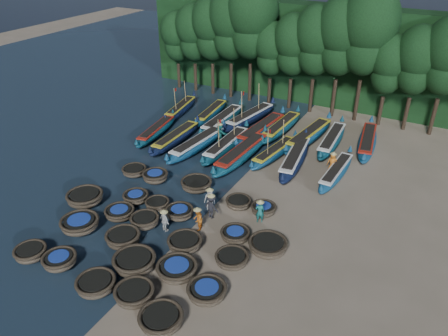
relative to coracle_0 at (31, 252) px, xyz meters
The scene contains 63 objects.
ground 11.54m from the coracle_0, 54.71° to the left, with size 120.00×120.00×0.00m, color #7E6F5C.
foliage_wall 33.89m from the coracle_0, 78.56° to the left, with size 40.00×3.00×10.00m, color black.
coracle_0 is the anchor object (origin of this frame).
coracle_1 2.02m from the coracle_0, ahead, with size 2.09×2.09×0.73m.
coracle_2 5.11m from the coracle_0, ahead, with size 2.16×2.16×0.74m.
coracle_3 7.34m from the coracle_0, ahead, with size 2.13×2.13×0.77m.
coracle_4 9.51m from the coracle_0, ahead, with size 2.65×2.65×0.75m.
coracle_5 3.41m from the coracle_0, 81.07° to the left, with size 2.49×2.49×0.81m.
coracle_6 5.25m from the coracle_0, 42.43° to the left, with size 2.54×2.54×0.82m.
coracle_7 6.24m from the coracle_0, 20.54° to the left, with size 2.68×2.68×0.85m.
coracle_8 8.73m from the coracle_0, 19.08° to the left, with size 2.87×2.87×0.79m.
coracle_9 10.75m from the coracle_0, 12.13° to the left, with size 2.44×2.44×0.74m.
coracle_10 5.89m from the coracle_0, 103.11° to the left, with size 2.71×2.71×0.84m.
coracle_11 5.89m from the coracle_0, 71.62° to the left, with size 1.99×1.99×0.67m.
coracle_12 6.85m from the coracle_0, 55.39° to the left, with size 2.18×2.18×0.74m.
coracle_13 8.90m from the coracle_0, 34.22° to the left, with size 2.13×2.13×0.75m.
coracle_14 11.65m from the coracle_0, 26.17° to the left, with size 2.02×2.02×0.67m.
coracle_15 7.75m from the coracle_0, 78.09° to the left, with size 2.19×2.19×0.67m.
coracle_16 8.36m from the coracle_0, 65.76° to the left, with size 1.69×1.69×0.65m.
coracle_17 9.20m from the coracle_0, 54.75° to the left, with size 1.92×1.92×0.69m.
coracle_18 12.00m from the coracle_0, 36.83° to the left, with size 2.15×2.15×0.66m.
coracle_19 13.79m from the coracle_0, 31.03° to the left, with size 2.48×2.48×0.78m.
coracle_20 10.52m from the coracle_0, 94.68° to the left, with size 1.92×1.92×0.65m.
coracle_21 10.52m from the coracle_0, 83.65° to the left, with size 2.04×2.04×0.78m.
coracle_22 11.85m from the coracle_0, 67.91° to the left, with size 2.32×2.32×0.77m.
coracle_23 13.25m from the coracle_0, 51.82° to the left, with size 1.92×1.92×0.66m.
coracle_24 14.51m from the coracle_0, 46.35° to the left, with size 2.03×2.03×0.69m.
long_boat_1 17.50m from the coracle_0, 101.98° to the left, with size 2.35×7.32×1.30m.
long_boat_2 16.73m from the coracle_0, 94.11° to the left, with size 1.47×7.87×1.39m.
long_boat_3 16.51m from the coracle_0, 85.88° to the left, with size 2.20×8.45×1.49m.
long_boat_4 17.80m from the coracle_0, 78.87° to the left, with size 1.48×8.28×3.52m.
long_boat_5 17.46m from the coracle_0, 72.31° to the left, with size 1.98×9.03×1.59m.
long_boat_6 19.78m from the coracle_0, 67.59° to the left, with size 2.28×7.22×3.10m.
long_boat_7 20.31m from the coracle_0, 62.44° to the left, with size 2.57×8.52×1.51m.
long_boat_8 21.79m from the coracle_0, 53.70° to the left, with size 1.54×7.25×1.28m.
long_boat_9 23.21m from the coracle_0, 101.69° to the left, with size 2.39×7.25×3.11m.
long_boat_10 23.30m from the coracle_0, 93.44° to the left, with size 2.05×7.35×1.30m.
long_boat_11 21.95m from the coracle_0, 88.47° to the left, with size 1.61×8.55×1.51m.
long_boat_12 24.04m from the coracle_0, 83.84° to the left, with size 2.84×8.53×3.67m.
long_boat_13 22.19m from the coracle_0, 77.59° to the left, with size 2.33×8.91×1.57m.
long_boat_14 23.97m from the coracle_0, 75.19° to the left, with size 1.81×8.18×1.44m.
long_boat_15 24.28m from the coracle_0, 68.23° to the left, with size 2.63×8.78×1.56m.
long_boat_16 25.23m from the coracle_0, 64.12° to the left, with size 1.84×8.23×1.45m.
long_boat_17 27.59m from the coracle_0, 59.97° to the left, with size 2.59×8.31×1.48m.
fisherman_0 11.42m from the coracle_0, 54.89° to the left, with size 0.88×0.72×1.75m.
fisherman_1 13.96m from the coracle_0, 43.24° to the left, with size 0.70×0.62×1.80m.
fisherman_2 9.92m from the coracle_0, 44.46° to the left, with size 0.80×0.92×1.79m.
fisherman_3 11.13m from the coracle_0, 49.83° to the left, with size 1.24×0.86×1.95m.
fisherman_4 7.92m from the coracle_0, 47.66° to the left, with size 0.95×0.67×1.70m.
fisherman_5 18.83m from the coracle_0, 83.49° to the left, with size 1.71×1.19×1.97m.
fisherman_6 22.05m from the coracle_0, 55.88° to the left, with size 0.94×0.82×1.83m.
tree_0 31.35m from the coracle_0, 107.62° to the left, with size 3.68×3.68×8.68m.
tree_1 30.88m from the coracle_0, 103.46° to the left, with size 4.09×4.09×9.65m.
tree_2 30.58m from the coracle_0, 99.16° to the left, with size 4.51×4.51×10.63m.
tree_3 30.47m from the coracle_0, 94.74° to the left, with size 4.92×4.92×11.60m.
tree_4 30.55m from the coracle_0, 90.27° to the left, with size 5.34×5.34×12.58m.
tree_5 30.01m from the coracle_0, 85.80° to the left, with size 3.68×3.68×8.68m.
tree_6 30.39m from the coracle_0, 81.38° to the left, with size 4.09×4.09×9.65m.
tree_7 30.96m from the coracle_0, 77.05° to the left, with size 4.51×4.51×10.63m.
tree_8 31.69m from the coracle_0, 72.88° to the left, with size 4.92×4.92×11.60m.
tree_9 32.59m from the coracle_0, 68.88° to the left, with size 5.34×5.34×12.58m.
tree_10 32.90m from the coracle_0, 65.09° to the left, with size 3.68×3.68×8.68m.
tree_11 34.04m from the coracle_0, 61.51° to the left, with size 4.09×4.09×9.65m.
Camera 1 is at (12.54, -21.21, 17.03)m, focal length 35.00 mm.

